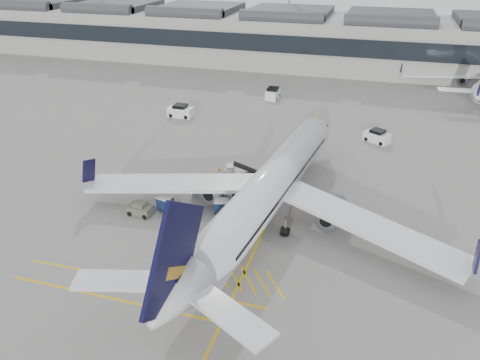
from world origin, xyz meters
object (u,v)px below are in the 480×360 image
(pushback_tug, at_px, (141,209))
(airliner_main, at_px, (267,191))
(ramp_agent_a, at_px, (220,175))
(baggage_cart_a, at_px, (241,195))
(belt_loader, at_px, (238,172))
(ramp_agent_b, at_px, (219,197))

(pushback_tug, bearing_deg, airliner_main, 17.42)
(ramp_agent_a, bearing_deg, baggage_cart_a, -100.18)
(baggage_cart_a, bearing_deg, belt_loader, 106.05)
(baggage_cart_a, bearing_deg, airliner_main, -38.15)
(airliner_main, bearing_deg, baggage_cart_a, 152.33)
(ramp_agent_a, relative_size, pushback_tug, 0.67)
(baggage_cart_a, bearing_deg, pushback_tug, -154.18)
(baggage_cart_a, xyz_separation_m, ramp_agent_a, (-3.90, 4.25, -0.13))
(belt_loader, xyz_separation_m, baggage_cart_a, (2.22, -6.31, 0.48))
(airliner_main, xyz_separation_m, belt_loader, (-5.72, 8.75, -2.88))
(airliner_main, bearing_deg, ramp_agent_a, 145.05)
(ramp_agent_a, bearing_deg, pushback_tug, -173.27)
(airliner_main, xyz_separation_m, ramp_agent_a, (-7.40, 6.68, -2.53))
(baggage_cart_a, bearing_deg, ramp_agent_a, 129.20)
(belt_loader, bearing_deg, ramp_agent_b, -102.95)
(pushback_tug, bearing_deg, ramp_agent_b, 37.63)
(belt_loader, bearing_deg, ramp_agent_a, -141.46)
(belt_loader, relative_size, ramp_agent_a, 2.62)
(airliner_main, xyz_separation_m, baggage_cart_a, (-3.50, 2.43, -2.40))
(ramp_agent_b, distance_m, pushback_tug, 8.63)
(belt_loader, distance_m, baggage_cart_a, 6.71)
(airliner_main, xyz_separation_m, ramp_agent_b, (-5.80, 1.77, -2.62))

